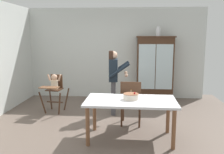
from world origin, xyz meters
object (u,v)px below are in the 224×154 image
(china_cabinet, at_px, (155,68))
(dining_chair_far_side, at_px, (131,100))
(ceramic_vase, at_px, (158,32))
(adult_person, at_px, (114,75))
(dining_table, at_px, (131,105))
(birthday_cake, at_px, (131,96))
(high_chair_with_toddler, at_px, (54,86))

(china_cabinet, height_order, dining_chair_far_side, china_cabinet)
(ceramic_vase, bearing_deg, adult_person, -128.99)
(dining_table, height_order, dining_chair_far_side, dining_chair_far_side)
(china_cabinet, relative_size, dining_chair_far_side, 1.95)
(ceramic_vase, relative_size, dining_table, 0.16)
(ceramic_vase, relative_size, dining_chair_far_side, 0.28)
(ceramic_vase, height_order, birthday_cake, ceramic_vase)
(birthday_cake, bearing_deg, high_chair_with_toddler, 142.30)
(ceramic_vase, distance_m, adult_person, 2.12)
(china_cabinet, bearing_deg, high_chair_with_toddler, -151.89)
(dining_table, relative_size, dining_chair_far_side, 1.71)
(ceramic_vase, bearing_deg, china_cabinet, -176.85)
(adult_person, relative_size, dining_table, 0.93)
(adult_person, height_order, dining_chair_far_side, adult_person)
(china_cabinet, relative_size, high_chair_with_toddler, 1.97)
(dining_table, height_order, birthday_cake, birthday_cake)
(high_chair_with_toddler, xyz_separation_m, birthday_cake, (1.88, -1.45, 0.14))
(high_chair_with_toddler, xyz_separation_m, adult_person, (1.47, -0.07, 0.31))
(china_cabinet, xyz_separation_m, dining_table, (-0.70, -2.86, -0.29))
(ceramic_vase, distance_m, high_chair_with_toddler, 3.27)
(adult_person, xyz_separation_m, dining_table, (0.40, -1.42, -0.32))
(birthday_cake, height_order, dining_chair_far_side, dining_chair_far_side)
(adult_person, height_order, birthday_cake, adult_person)
(high_chair_with_toddler, relative_size, dining_chair_far_side, 0.99)
(china_cabinet, xyz_separation_m, adult_person, (-1.10, -1.44, 0.03))
(china_cabinet, distance_m, birthday_cake, 2.92)
(dining_table, distance_m, dining_chair_far_side, 0.67)
(china_cabinet, xyz_separation_m, birthday_cake, (-0.70, -2.83, -0.15))
(china_cabinet, relative_size, dining_table, 1.14)
(china_cabinet, bearing_deg, ceramic_vase, 3.15)
(high_chair_with_toddler, bearing_deg, adult_person, 4.81)
(dining_table, bearing_deg, ceramic_vase, 75.00)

